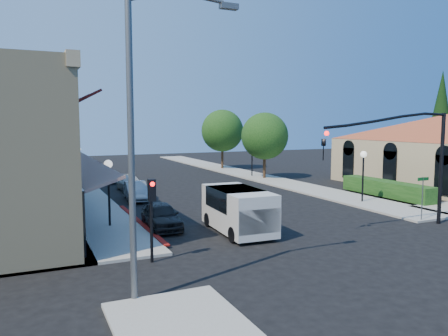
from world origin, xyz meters
name	(u,v)px	position (x,y,z in m)	size (l,w,h in m)	color
ground	(339,248)	(0.00, 0.00, 0.00)	(120.00, 120.00, 0.00)	black
sidewalk_left	(70,182)	(-8.75, 27.00, 0.06)	(3.50, 50.00, 0.12)	#9B988D
sidewalk_right	(241,173)	(8.75, 27.00, 0.06)	(3.50, 50.00, 0.12)	#9B988D
curb_red_strip	(140,225)	(-6.90, 8.00, 0.00)	(0.25, 10.00, 0.06)	maroon
hedge	(386,197)	(11.70, 9.00, 0.00)	(1.40, 8.00, 1.10)	#153F12
conifer_far	(441,114)	(28.00, 18.00, 6.36)	(3.20, 3.20, 11.00)	#382416
street_tree_a	(265,136)	(8.80, 22.00, 4.19)	(4.56, 4.56, 6.48)	#382416
street_tree_b	(222,131)	(8.80, 32.00, 4.54)	(4.94, 4.94, 7.02)	#382416
signal_mast_arm	(413,150)	(5.86, 1.50, 4.09)	(8.01, 0.39, 6.00)	black
secondary_signal	(152,205)	(-8.00, 1.41, 2.32)	(0.28, 0.42, 3.32)	black
cobra_streetlight	(142,130)	(-9.15, -2.00, 5.27)	(3.60, 0.25, 9.31)	#595B5E
street_name_sign	(423,192)	(7.50, 2.20, 1.70)	(0.80, 0.06, 2.50)	#595B5E
lamppost_left_near	(109,176)	(-8.50, 8.00, 2.74)	(0.44, 0.44, 3.57)	black
lamppost_left_far	(78,157)	(-8.50, 22.00, 2.74)	(0.44, 0.44, 3.57)	black
lamppost_right_near	(363,163)	(8.50, 8.00, 2.74)	(0.44, 0.44, 3.57)	black
lamppost_right_far	(252,150)	(8.50, 24.00, 2.74)	(0.44, 0.44, 3.57)	black
white_van	(238,208)	(-2.81, 4.29, 1.27)	(2.37, 5.03, 2.19)	silver
parked_car_a	(161,216)	(-6.09, 6.70, 0.67)	(1.59, 3.96, 1.35)	black
parked_car_b	(136,191)	(-5.37, 15.48, 0.66)	(1.40, 4.01, 1.32)	#97989C
parked_car_c	(130,183)	(-4.80, 20.00, 0.60)	(1.68, 4.13, 1.20)	silver
parked_car_d	(100,176)	(-6.20, 26.00, 0.63)	(2.10, 4.56, 1.27)	#9FA3A4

